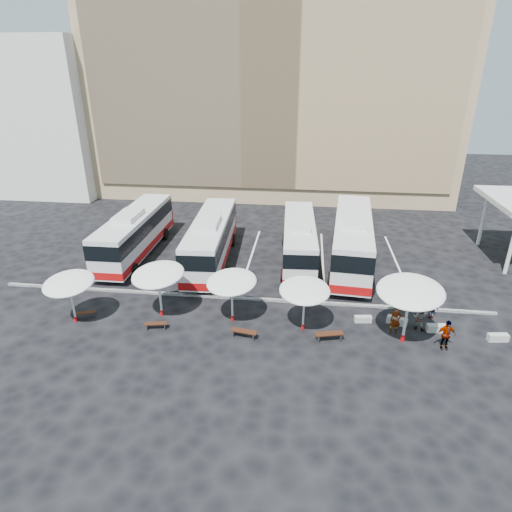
# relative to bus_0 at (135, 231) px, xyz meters

# --- Properties ---
(ground) EXTENTS (120.00, 120.00, 0.00)m
(ground) POSITION_rel_bus_0_xyz_m (9.73, -7.24, -2.04)
(ground) COLOR black
(ground) RESTS_ON ground
(sandstone_building) EXTENTS (42.00, 18.25, 29.60)m
(sandstone_building) POSITION_rel_bus_0_xyz_m (9.73, 24.63, 10.59)
(sandstone_building) COLOR tan
(sandstone_building) RESTS_ON ground
(apartment_block) EXTENTS (14.00, 14.00, 18.00)m
(apartment_block) POSITION_rel_bus_0_xyz_m (-18.27, 20.76, 6.96)
(apartment_block) COLOR silver
(apartment_block) RESTS_ON ground
(curb_divider) EXTENTS (34.00, 0.25, 0.15)m
(curb_divider) POSITION_rel_bus_0_xyz_m (9.73, -6.74, -1.96)
(curb_divider) COLOR black
(curb_divider) RESTS_ON ground
(bay_lines) EXTENTS (24.15, 12.00, 0.01)m
(bay_lines) POSITION_rel_bus_0_xyz_m (9.73, 0.76, -2.03)
(bay_lines) COLOR white
(bay_lines) RESTS_ON ground
(bus_0) EXTENTS (3.04, 12.60, 3.99)m
(bus_0) POSITION_rel_bus_0_xyz_m (0.00, 0.00, 0.00)
(bus_0) COLOR silver
(bus_0) RESTS_ON ground
(bus_1) EXTENTS (3.46, 12.74, 4.00)m
(bus_1) POSITION_rel_bus_0_xyz_m (6.67, -0.77, 0.01)
(bus_1) COLOR silver
(bus_1) RESTS_ON ground
(bus_2) EXTENTS (3.13, 11.84, 3.72)m
(bus_2) POSITION_rel_bus_0_xyz_m (13.71, 0.30, -0.14)
(bus_2) COLOR silver
(bus_2) RESTS_ON ground
(bus_3) EXTENTS (4.01, 13.69, 4.28)m
(bus_3) POSITION_rel_bus_0_xyz_m (17.93, 0.31, 0.15)
(bus_3) COLOR silver
(bus_3) RESTS_ON ground
(sunshade_0) EXTENTS (3.15, 3.19, 3.18)m
(sunshade_0) POSITION_rel_bus_0_xyz_m (0.13, -10.83, 0.66)
(sunshade_0) COLOR silver
(sunshade_0) RESTS_ON ground
(sunshade_1) EXTENTS (4.27, 4.30, 3.43)m
(sunshade_1) POSITION_rel_bus_0_xyz_m (5.26, -9.44, 0.87)
(sunshade_1) COLOR silver
(sunshade_1) RESTS_ON ground
(sunshade_2) EXTENTS (4.00, 4.02, 3.22)m
(sunshade_2) POSITION_rel_bus_0_xyz_m (9.89, -9.51, 0.69)
(sunshade_2) COLOR silver
(sunshade_2) RESTS_ON ground
(sunshade_3) EXTENTS (3.08, 3.12, 3.14)m
(sunshade_3) POSITION_rel_bus_0_xyz_m (14.31, -9.95, 0.63)
(sunshade_3) COLOR silver
(sunshade_3) RESTS_ON ground
(sunshade_4) EXTENTS (4.84, 4.87, 3.86)m
(sunshade_4) POSITION_rel_bus_0_xyz_m (20.11, -10.51, 1.24)
(sunshade_4) COLOR silver
(sunshade_4) RESTS_ON ground
(wood_bench_0) EXTENTS (1.37, 0.79, 0.41)m
(wood_bench_0) POSITION_rel_bus_0_xyz_m (0.49, -10.34, -1.72)
(wood_bench_0) COLOR black
(wood_bench_0) RESTS_ON ground
(wood_bench_1) EXTENTS (1.38, 0.60, 0.41)m
(wood_bench_1) POSITION_rel_bus_0_xyz_m (5.42, -11.01, -1.72)
(wood_bench_1) COLOR black
(wood_bench_1) RESTS_ON ground
(wood_bench_2) EXTENTS (1.62, 0.70, 0.48)m
(wood_bench_2) POSITION_rel_bus_0_xyz_m (10.88, -11.28, -1.67)
(wood_bench_2) COLOR black
(wood_bench_2) RESTS_ON ground
(wood_bench_3) EXTENTS (1.72, 0.84, 0.51)m
(wood_bench_3) POSITION_rel_bus_0_xyz_m (15.84, -10.97, -1.65)
(wood_bench_3) COLOR black
(wood_bench_3) RESTS_ON ground
(conc_bench_0) EXTENTS (1.09, 0.48, 0.40)m
(conc_bench_0) POSITION_rel_bus_0_xyz_m (18.03, -8.67, -1.84)
(conc_bench_0) COLOR #999993
(conc_bench_0) RESTS_ON ground
(conc_bench_1) EXTENTS (1.29, 0.82, 0.46)m
(conc_bench_1) POSITION_rel_bus_0_xyz_m (20.11, -8.67, -1.81)
(conc_bench_1) COLOR #999993
(conc_bench_1) RESTS_ON ground
(conc_bench_2) EXTENTS (1.27, 0.51, 0.47)m
(conc_bench_2) POSITION_rel_bus_0_xyz_m (22.36, -9.23, -1.81)
(conc_bench_2) COLOR #999993
(conc_bench_2) RESTS_ON ground
(conc_bench_3) EXTENTS (1.21, 0.55, 0.44)m
(conc_bench_3) POSITION_rel_bus_0_xyz_m (25.63, -9.79, -1.82)
(conc_bench_3) COLOR #999993
(conc_bench_3) RESTS_ON ground
(passenger_0) EXTENTS (0.72, 0.51, 1.83)m
(passenger_0) POSITION_rel_bus_0_xyz_m (19.74, -9.72, -1.12)
(passenger_0) COLOR black
(passenger_0) RESTS_ON ground
(passenger_1) EXTENTS (0.97, 0.88, 1.61)m
(passenger_1) POSITION_rel_bus_0_xyz_m (21.30, -9.10, -1.23)
(passenger_1) COLOR black
(passenger_1) RESTS_ON ground
(passenger_2) EXTENTS (1.10, 0.53, 1.83)m
(passenger_2) POSITION_rel_bus_0_xyz_m (22.29, -10.96, -1.12)
(passenger_2) COLOR black
(passenger_2) RESTS_ON ground
(passenger_3) EXTENTS (1.15, 0.92, 1.56)m
(passenger_3) POSITION_rel_bus_0_xyz_m (22.34, -7.66, -1.26)
(passenger_3) COLOR black
(passenger_3) RESTS_ON ground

